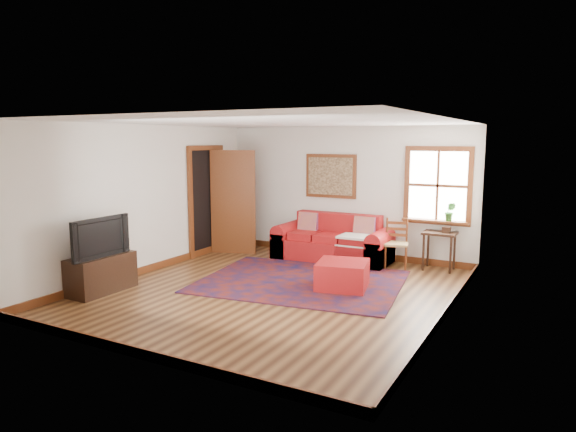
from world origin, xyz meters
The scene contains 13 objects.
ground centered at (0.00, 0.00, 0.00)m, with size 5.50×5.50×0.00m, color #3D2110.
room_envelope centered at (0.00, 0.02, 1.65)m, with size 5.04×5.54×2.52m.
window centered at (1.78, 2.70, 1.31)m, with size 1.18×0.20×1.38m.
doorway centered at (-2.21, 1.78, 1.07)m, with size 0.89×1.08×2.14m.
framed_artwork centered at (-0.30, 2.71, 1.55)m, with size 1.05×0.07×0.85m.
persian_rug centered at (0.12, 0.65, 0.01)m, with size 3.11×2.49×0.02m, color #5D160D.
red_leather_sofa centered at (-0.06, 2.32, 0.28)m, with size 2.19×0.90×0.86m.
red_ottoman centered at (0.84, 0.62, 0.21)m, with size 0.74×0.74×0.42m, color #A81518.
side_table centered at (1.87, 2.47, 0.55)m, with size 0.56×0.42×0.67m.
ladder_back_chair centered at (1.17, 2.29, 0.47)m, with size 0.49×0.48×0.87m.
media_cabinet centered at (-2.26, -1.24, 0.28)m, with size 0.45×1.01×0.56m, color black.
television centered at (-2.24, -1.32, 0.85)m, with size 1.02×0.13×0.59m, color black.
candle_hurricane centered at (-2.21, -0.79, 0.64)m, with size 0.12×0.12×0.18m.
Camera 1 is at (3.71, -6.44, 2.25)m, focal length 32.00 mm.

